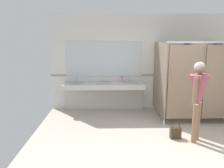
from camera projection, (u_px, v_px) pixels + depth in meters
The scene contains 9 objects.
ground_plane at pixel (167, 148), 4.62m from camera, with size 5.88×5.74×0.10m, color #B2A899.
wall_back at pixel (147, 62), 6.90m from camera, with size 5.88×0.12×2.86m, color silver.
wall_back_tile_band at pixel (147, 75), 6.91m from camera, with size 5.88×0.01×0.06m, color #9E937F.
vanity_counter at pixel (104, 90), 6.75m from camera, with size 2.38×0.60×0.97m.
mirror_panel at pixel (104, 59), 6.78m from camera, with size 2.28×0.02×1.07m, color silver.
bathroom_stalls at pixel (194, 79), 6.01m from camera, with size 1.85×1.46×2.09m.
person_standing at pixel (198, 92), 4.62m from camera, with size 0.56×0.56×1.70m.
handbag at pixel (175, 132), 4.94m from camera, with size 0.23×0.13×0.38m.
soap_dispenser at pixel (122, 79), 6.78m from camera, with size 0.07×0.07×0.18m.
Camera 1 is at (-1.22, -4.23, 2.17)m, focal length 36.09 mm.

